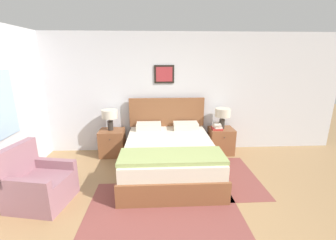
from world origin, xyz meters
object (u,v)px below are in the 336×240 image
Objects in this scene: nightstand_by_door at (221,141)px; table_lamp_by_door at (223,114)px; armchair at (38,185)px; table_lamp_near_window at (110,115)px; nightstand_near_window at (112,143)px; bed at (169,155)px.

nightstand_by_door is 0.61m from table_lamp_by_door.
table_lamp_near_window is at bearing 166.87° from armchair.
nightstand_by_door is at bearing -105.62° from table_lamp_by_door.
table_lamp_by_door is (3.16, 1.67, 0.60)m from armchair.
armchair is 1.55× the size of nightstand_near_window.
bed is 3.69× the size of nightstand_by_door.
bed is 1.44m from nightstand_near_window.
table_lamp_near_window is 2.42m from table_lamp_by_door.
bed reaches higher than nightstand_by_door.
table_lamp_by_door is at bearing 0.29° from nightstand_near_window.
nightstand_by_door is at bearing 128.51° from armchair.
nightstand_by_door is 2.49m from table_lamp_near_window.
table_lamp_by_door is at bearing 128.66° from armchair.
armchair is 3.57m from nightstand_by_door.
nightstand_near_window is (-1.20, 0.80, -0.04)m from bed.
armchair is at bearing -152.35° from nightstand_by_door.
armchair is 1.55× the size of nightstand_by_door.
nightstand_near_window and nightstand_by_door have the same top height.
nightstand_near_window is at bearing -179.71° from table_lamp_by_door.
nightstand_near_window is (0.76, 1.66, -0.01)m from armchair.
bed is 2.37× the size of armchair.
nightstand_near_window is at bearing 146.19° from bed.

